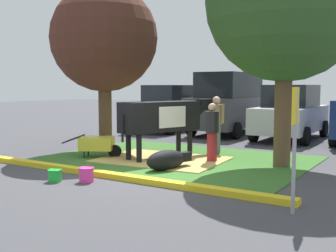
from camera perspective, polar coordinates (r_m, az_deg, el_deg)
ground_plane at (r=9.67m, az=-3.64°, el=-6.33°), size 80.00×80.00×0.00m
grass_island at (r=11.31m, az=1.15°, el=-4.55°), size 6.80×5.09×0.02m
curb_yellow at (r=9.15m, az=-7.71°, el=-6.67°), size 8.00×0.24×0.12m
hay_bedding at (r=11.16m, az=-0.83°, el=-4.60°), size 3.37×2.63×0.04m
shade_tree_left at (r=12.99m, az=-8.69°, el=11.65°), size 3.22×3.22×5.02m
shade_tree_right at (r=10.74m, az=15.72°, el=15.94°), size 3.83×3.83×5.90m
cow_holstein at (r=11.36m, az=-0.67°, el=1.25°), size 1.43×3.04×1.60m
calf_lying at (r=9.88m, az=-0.12°, el=-4.66°), size 0.78×1.33×0.48m
person_handler at (r=10.84m, az=6.02°, el=-0.68°), size 0.34×0.45×1.54m
person_visitor_near at (r=12.40m, az=6.57°, el=0.46°), size 0.53×0.34×1.67m
wheelbarrow at (r=11.71m, az=-9.55°, el=-2.41°), size 1.54×1.13×0.63m
parking_sign at (r=6.64m, az=16.89°, el=0.13°), size 0.09×0.44×1.96m
bucket_green at (r=9.04m, az=-15.16°, el=-6.47°), size 0.30×0.30×0.26m
bucket_pink at (r=8.85m, az=-11.05°, el=-6.48°), size 0.32×0.32×0.30m
hatchback_white at (r=18.64m, az=0.23°, el=2.41°), size 2.04×4.41×2.02m
suv_dark_grey at (r=17.47m, az=8.34°, el=3.08°), size 2.14×4.61×2.52m
sedan_silver at (r=16.18m, az=16.39°, el=1.72°), size 2.04×4.41×2.02m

